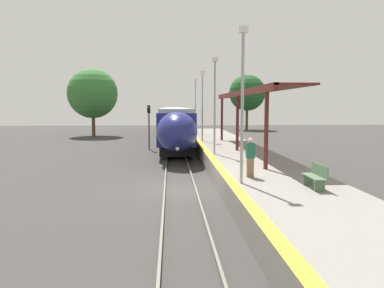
{
  "coord_description": "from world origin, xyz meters",
  "views": [
    {
      "loc": [
        -0.43,
        -17.31,
        3.93
      ],
      "look_at": [
        0.61,
        0.75,
        2.1
      ],
      "focal_mm": 35.0,
      "sensor_mm": 36.0,
      "label": 1
    }
  ],
  "objects_px": {
    "train": "(174,121)",
    "lamppost_mid": "(215,100)",
    "person_waiting": "(250,157)",
    "lamppost_far": "(202,102)",
    "railway_signal": "(149,122)",
    "lamppost_farthest": "(195,103)",
    "platform_bench": "(316,176)",
    "lamppost_near": "(242,96)"
  },
  "relations": [
    {
      "from": "lamppost_mid",
      "to": "lamppost_farthest",
      "type": "height_order",
      "value": "same"
    },
    {
      "from": "train",
      "to": "lamppost_farthest",
      "type": "xyz_separation_m",
      "value": [
        2.29,
        -5.39,
        2.18
      ]
    },
    {
      "from": "train",
      "to": "lamppost_mid",
      "type": "height_order",
      "value": "lamppost_mid"
    },
    {
      "from": "train",
      "to": "lamppost_mid",
      "type": "distance_m",
      "value": 23.36
    },
    {
      "from": "platform_bench",
      "to": "lamppost_near",
      "type": "xyz_separation_m",
      "value": [
        -2.51,
        1.09,
        2.89
      ]
    },
    {
      "from": "platform_bench",
      "to": "lamppost_near",
      "type": "height_order",
      "value": "lamppost_near"
    },
    {
      "from": "lamppost_near",
      "to": "lamppost_mid",
      "type": "relative_size",
      "value": 1.0
    },
    {
      "from": "platform_bench",
      "to": "lamppost_farthest",
      "type": "distance_m",
      "value": 27.98
    },
    {
      "from": "lamppost_far",
      "to": "person_waiting",
      "type": "bearing_deg",
      "value": -87.93
    },
    {
      "from": "railway_signal",
      "to": "lamppost_far",
      "type": "bearing_deg",
      "value": -24.24
    },
    {
      "from": "train",
      "to": "lamppost_near",
      "type": "bearing_deg",
      "value": -85.91
    },
    {
      "from": "person_waiting",
      "to": "railway_signal",
      "type": "bearing_deg",
      "value": 105.77
    },
    {
      "from": "lamppost_near",
      "to": "lamppost_farthest",
      "type": "distance_m",
      "value": 26.63
    },
    {
      "from": "train",
      "to": "lamppost_far",
      "type": "distance_m",
      "value": 14.61
    },
    {
      "from": "lamppost_near",
      "to": "lamppost_mid",
      "type": "xyz_separation_m",
      "value": [
        0.0,
        8.88,
        0.0
      ]
    },
    {
      "from": "lamppost_near",
      "to": "train",
      "type": "bearing_deg",
      "value": 94.09
    },
    {
      "from": "railway_signal",
      "to": "lamppost_farthest",
      "type": "distance_m",
      "value": 8.43
    },
    {
      "from": "lamppost_mid",
      "to": "lamppost_farthest",
      "type": "relative_size",
      "value": 1.0
    },
    {
      "from": "lamppost_mid",
      "to": "lamppost_far",
      "type": "xyz_separation_m",
      "value": [
        0.0,
        8.88,
        0.0
      ]
    },
    {
      "from": "lamppost_farthest",
      "to": "person_waiting",
      "type": "bearing_deg",
      "value": -88.65
    },
    {
      "from": "platform_bench",
      "to": "lamppost_farthest",
      "type": "height_order",
      "value": "lamppost_farthest"
    },
    {
      "from": "person_waiting",
      "to": "railway_signal",
      "type": "distance_m",
      "value": 19.39
    },
    {
      "from": "railway_signal",
      "to": "lamppost_near",
      "type": "xyz_separation_m",
      "value": [
        4.67,
        -19.85,
        1.85
      ]
    },
    {
      "from": "lamppost_mid",
      "to": "person_waiting",
      "type": "bearing_deg",
      "value": -85.54
    },
    {
      "from": "lamppost_far",
      "to": "lamppost_farthest",
      "type": "height_order",
      "value": "same"
    },
    {
      "from": "train",
      "to": "lamppost_farthest",
      "type": "height_order",
      "value": "lamppost_farthest"
    },
    {
      "from": "train",
      "to": "platform_bench",
      "type": "height_order",
      "value": "train"
    },
    {
      "from": "platform_bench",
      "to": "lamppost_farthest",
      "type": "relative_size",
      "value": 0.25
    },
    {
      "from": "platform_bench",
      "to": "lamppost_far",
      "type": "xyz_separation_m",
      "value": [
        -2.51,
        18.84,
        2.89
      ]
    },
    {
      "from": "lamppost_far",
      "to": "lamppost_farthest",
      "type": "relative_size",
      "value": 1.0
    },
    {
      "from": "lamppost_near",
      "to": "lamppost_mid",
      "type": "bearing_deg",
      "value": 90.0
    },
    {
      "from": "person_waiting",
      "to": "train",
      "type": "bearing_deg",
      "value": 95.36
    },
    {
      "from": "railway_signal",
      "to": "lamppost_farthest",
      "type": "height_order",
      "value": "lamppost_farthest"
    },
    {
      "from": "person_waiting",
      "to": "lamppost_far",
      "type": "height_order",
      "value": "lamppost_far"
    },
    {
      "from": "platform_bench",
      "to": "lamppost_near",
      "type": "relative_size",
      "value": 0.25
    },
    {
      "from": "person_waiting",
      "to": "lamppost_near",
      "type": "xyz_separation_m",
      "value": [
        -0.6,
        -1.2,
        2.5
      ]
    },
    {
      "from": "lamppost_near",
      "to": "platform_bench",
      "type": "bearing_deg",
      "value": -23.48
    },
    {
      "from": "train",
      "to": "lamppost_far",
      "type": "bearing_deg",
      "value": -80.87
    },
    {
      "from": "platform_bench",
      "to": "lamppost_mid",
      "type": "xyz_separation_m",
      "value": [
        -2.51,
        9.97,
        2.89
      ]
    },
    {
      "from": "person_waiting",
      "to": "railway_signal",
      "type": "xyz_separation_m",
      "value": [
        -5.27,
        18.65,
        0.65
      ]
    },
    {
      "from": "lamppost_mid",
      "to": "lamppost_farthest",
      "type": "xyz_separation_m",
      "value": [
        0.0,
        17.75,
        0.0
      ]
    },
    {
      "from": "railway_signal",
      "to": "train",
      "type": "bearing_deg",
      "value": 78.95
    }
  ]
}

